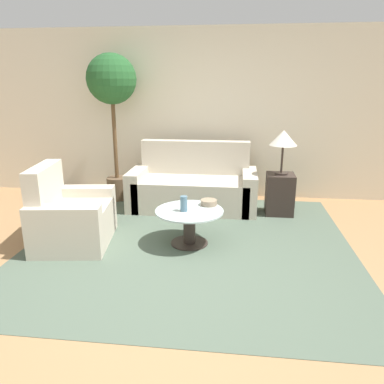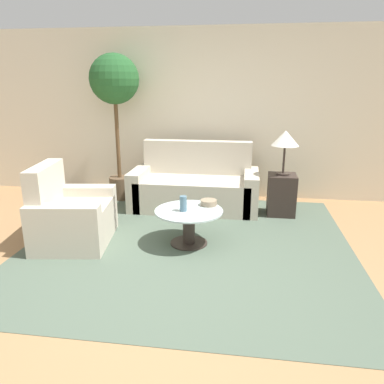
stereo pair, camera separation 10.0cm
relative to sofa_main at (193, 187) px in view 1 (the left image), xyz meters
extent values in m
plane|color=#9E754C|center=(-0.03, -2.19, -0.30)|extent=(14.00, 14.00, 0.00)
cube|color=beige|center=(-0.03, 0.67, 1.00)|extent=(10.00, 0.06, 2.60)
cube|color=#4C5B4C|center=(0.11, -1.36, -0.29)|extent=(3.65, 3.55, 0.01)
cube|color=beige|center=(0.00, -0.08, -0.07)|extent=(1.63, 0.85, 0.45)
cube|color=beige|center=(0.00, 0.25, 0.18)|extent=(1.63, 0.18, 0.95)
cube|color=beige|center=(-0.81, -0.08, -0.02)|extent=(0.20, 0.85, 0.57)
cube|color=beige|center=(0.81, -0.08, -0.02)|extent=(0.20, 0.85, 0.57)
cube|color=beige|center=(-1.20, -1.47, -0.07)|extent=(0.88, 0.87, 0.45)
cube|color=beige|center=(-1.50, -1.51, 0.16)|extent=(0.28, 0.78, 0.91)
cube|color=beige|center=(-1.15, -1.85, -0.02)|extent=(0.80, 0.31, 0.57)
cube|color=beige|center=(-1.25, -1.09, -0.02)|extent=(0.80, 0.31, 0.57)
cylinder|color=#332823|center=(0.11, -1.36, -0.29)|extent=(0.42, 0.42, 0.02)
cylinder|color=#332823|center=(0.11, -1.36, -0.10)|extent=(0.14, 0.14, 0.39)
cylinder|color=#B2C6C6|center=(0.11, -1.36, 0.10)|extent=(0.77, 0.77, 0.02)
cube|color=#332823|center=(1.24, -0.18, -0.01)|extent=(0.38, 0.38, 0.57)
cylinder|color=#332823|center=(1.24, -0.18, 0.29)|extent=(0.18, 0.18, 0.02)
cylinder|color=#332823|center=(1.24, -0.18, 0.49)|extent=(0.03, 0.03, 0.38)
cone|color=white|center=(1.24, -0.18, 0.78)|extent=(0.37, 0.37, 0.20)
cylinder|color=brown|center=(-1.24, 0.22, -0.12)|extent=(0.33, 0.33, 0.35)
cylinder|color=brown|center=(-1.24, 0.22, 0.69)|extent=(0.06, 0.06, 1.29)
sphere|color=#235628|center=(-1.24, 0.22, 1.54)|extent=(0.73, 0.73, 0.73)
cylinder|color=slate|center=(0.05, -1.39, 0.20)|extent=(0.08, 0.08, 0.17)
cylinder|color=gray|center=(0.31, -1.15, 0.14)|extent=(0.19, 0.19, 0.06)
camera|label=1|loc=(0.61, -5.30, 1.50)|focal=35.00mm
camera|label=2|loc=(0.71, -5.29, 1.50)|focal=35.00mm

